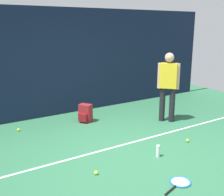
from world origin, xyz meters
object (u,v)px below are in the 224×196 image
Objects in this scene: tennis_player at (168,83)px; tennis_ball_near_player at (187,140)px; backpack at (85,113)px; tennis_racket at (179,183)px; water_bottle at (158,151)px; tennis_ball_far_left at (19,130)px; tennis_ball_mid_court at (96,173)px.

tennis_ball_near_player is at bearing -66.21° from tennis_player.
tennis_player is 3.86× the size of backpack.
tennis_ball_near_player is at bearing -4.98° from backpack.
tennis_ball_near_player reaches higher than tennis_racket.
tennis_ball_near_player is 0.98m from water_bottle.
tennis_ball_near_player is 3.72m from tennis_ball_far_left.
tennis_player is 3.68m from tennis_ball_far_left.
tennis_ball_far_left is at bearing 123.86° from water_bottle.
tennis_racket is 1.45× the size of backpack.
tennis_ball_near_player is at bearing -42.14° from tennis_ball_far_left.
tennis_ball_mid_court is at bearing -56.08° from backpack.
water_bottle reaches higher than tennis_racket.
tennis_player is 25.76× the size of tennis_ball_far_left.
tennis_ball_near_player is at bearing 3.27° from tennis_ball_mid_court.
tennis_ball_near_player is (1.18, -2.27, -0.18)m from backpack.
tennis_ball_far_left reaches higher than tennis_racket.
tennis_ball_far_left is (-0.53, 2.62, 0.00)m from tennis_ball_mid_court.
tennis_racket is (-1.85, -2.25, -0.95)m from tennis_player.
tennis_player reaches higher than tennis_racket.
water_bottle is at bearing -2.34° from tennis_ball_mid_court.
tennis_player is 7.67× the size of water_bottle.
tennis_racket is 9.66× the size of tennis_ball_mid_court.
tennis_ball_near_player is 0.30× the size of water_bottle.
water_bottle is (1.26, -0.05, 0.08)m from tennis_ball_mid_court.
tennis_ball_mid_court is 1.27m from water_bottle.
water_bottle reaches higher than tennis_ball_mid_court.
tennis_ball_mid_court is at bearing -105.72° from tennis_player.
water_bottle reaches higher than tennis_ball_near_player.
tennis_ball_near_player and tennis_ball_mid_court have the same top height.
tennis_racket is at bearing -67.39° from tennis_ball_far_left.
tennis_ball_mid_court is at bearing 119.01° from tennis_racket.
tennis_racket is at bearing -44.01° from tennis_ball_mid_court.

